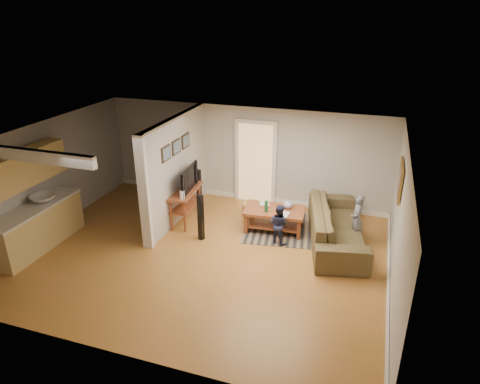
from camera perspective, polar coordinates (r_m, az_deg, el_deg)
name	(u,v)px	position (r m, az deg, el deg)	size (l,w,h in m)	color
ground	(202,254)	(9.11, -5.08, -8.20)	(7.50, 7.50, 0.00)	olive
room_shell	(161,176)	(9.24, -10.47, 2.05)	(7.54, 6.02, 2.52)	#B6B3AE
area_rug	(296,229)	(10.10, 7.52, -4.91)	(2.39, 1.75, 0.01)	black
sofa	(335,242)	(9.73, 12.56, -6.51)	(2.76, 1.08, 0.80)	#473D23
coffee_table	(275,214)	(9.84, 4.74, -2.91)	(1.41, 0.90, 0.80)	#5E2216
tv_console	(186,193)	(10.17, -7.24, -0.14)	(0.59, 1.31, 1.10)	#5E2216
speaker_left	(201,217)	(9.39, -5.26, -3.40)	(0.11, 0.11, 1.08)	black
speaker_right	(199,188)	(11.06, -5.47, 0.59)	(0.10, 0.10, 0.98)	black
toy_basket	(252,208)	(10.60, 1.65, -2.21)	(0.49, 0.49, 0.43)	#A97849
child	(354,242)	(9.84, 14.97, -6.40)	(0.41, 0.27, 1.13)	slate
toddler	(278,242)	(9.52, 5.11, -6.70)	(0.44, 0.34, 0.90)	#1F2341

